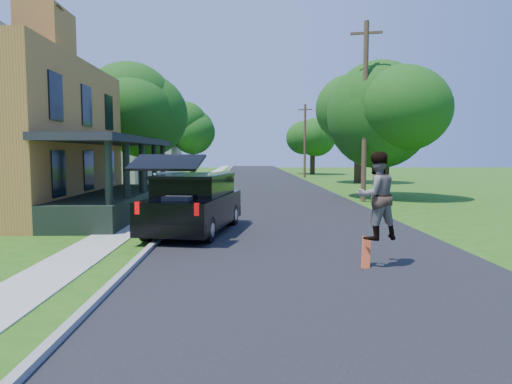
{
  "coord_description": "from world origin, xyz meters",
  "views": [
    {
      "loc": [
        -1.57,
        -12.73,
        2.48
      ],
      "look_at": [
        -1.22,
        3.0,
        1.15
      ],
      "focal_mm": 32.0,
      "sensor_mm": 36.0,
      "label": 1
    }
  ],
  "objects_px": {
    "skateboarder": "(376,196)",
    "tree_right_near": "(384,103)",
    "black_suv": "(194,203)",
    "utility_pole_near": "(365,110)"
  },
  "relations": [
    {
      "from": "black_suv",
      "to": "tree_right_near",
      "type": "relative_size",
      "value": 0.68
    },
    {
      "from": "tree_right_near",
      "to": "utility_pole_near",
      "type": "bearing_deg",
      "value": -131.14
    },
    {
      "from": "skateboarder",
      "to": "utility_pole_near",
      "type": "xyz_separation_m",
      "value": [
        3.26,
        13.59,
        3.13
      ]
    },
    {
      "from": "black_suv",
      "to": "tree_right_near",
      "type": "distance_m",
      "value": 14.85
    },
    {
      "from": "skateboarder",
      "to": "tree_right_near",
      "type": "distance_m",
      "value": 16.46
    },
    {
      "from": "black_suv",
      "to": "skateboarder",
      "type": "height_order",
      "value": "skateboarder"
    },
    {
      "from": "skateboarder",
      "to": "tree_right_near",
      "type": "bearing_deg",
      "value": -122.74
    },
    {
      "from": "black_suv",
      "to": "skateboarder",
      "type": "distance_m",
      "value": 6.35
    },
    {
      "from": "skateboarder",
      "to": "black_suv",
      "type": "bearing_deg",
      "value": -60.81
    },
    {
      "from": "utility_pole_near",
      "to": "tree_right_near",
      "type": "bearing_deg",
      "value": 62.31
    }
  ]
}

